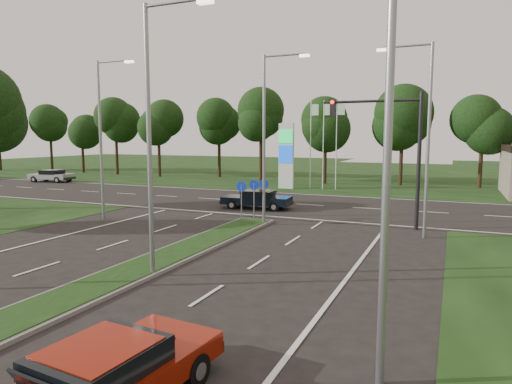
% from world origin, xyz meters
% --- Properties ---
extents(verge_far, '(160.00, 50.00, 0.02)m').
position_xyz_m(verge_far, '(0.00, 55.00, 0.00)').
color(verge_far, black).
rests_on(verge_far, ground).
extents(cross_road, '(160.00, 12.00, 0.02)m').
position_xyz_m(cross_road, '(0.00, 24.00, 0.00)').
color(cross_road, black).
rests_on(cross_road, ground).
extents(median_kerb, '(2.00, 26.00, 0.12)m').
position_xyz_m(median_kerb, '(0.00, 4.00, 0.06)').
color(median_kerb, slate).
rests_on(median_kerb, ground).
extents(streetlight_median_near, '(2.53, 0.22, 9.00)m').
position_xyz_m(streetlight_median_near, '(1.00, 6.00, 5.08)').
color(streetlight_median_near, gray).
rests_on(streetlight_median_near, ground).
extents(streetlight_median_far, '(2.53, 0.22, 9.00)m').
position_xyz_m(streetlight_median_far, '(1.00, 16.00, 5.08)').
color(streetlight_median_far, gray).
rests_on(streetlight_median_far, ground).
extents(streetlight_left_far, '(2.53, 0.22, 9.00)m').
position_xyz_m(streetlight_left_far, '(-8.30, 14.00, 5.08)').
color(streetlight_left_far, gray).
rests_on(streetlight_left_far, ground).
extents(streetlight_right_far, '(2.53, 0.22, 9.00)m').
position_xyz_m(streetlight_right_far, '(8.80, 16.00, 5.08)').
color(streetlight_right_far, gray).
rests_on(streetlight_right_far, ground).
extents(streetlight_right_near, '(2.53, 0.22, 9.00)m').
position_xyz_m(streetlight_right_near, '(8.80, 2.00, 5.08)').
color(streetlight_right_near, gray).
rests_on(streetlight_right_near, ground).
extents(traffic_signal, '(5.10, 0.42, 7.00)m').
position_xyz_m(traffic_signal, '(7.19, 18.00, 4.65)').
color(traffic_signal, black).
rests_on(traffic_signal, ground).
extents(median_signs, '(1.16, 1.76, 2.38)m').
position_xyz_m(median_signs, '(0.00, 16.40, 1.71)').
color(median_signs, gray).
rests_on(median_signs, ground).
extents(gas_pylon, '(5.80, 1.26, 8.00)m').
position_xyz_m(gas_pylon, '(-3.79, 33.05, 3.20)').
color(gas_pylon, silver).
rests_on(gas_pylon, ground).
extents(treeline_far, '(6.00, 6.00, 9.90)m').
position_xyz_m(treeline_far, '(0.10, 39.93, 6.83)').
color(treeline_far, black).
rests_on(treeline_far, ground).
extents(red_sedan, '(2.29, 4.73, 1.26)m').
position_xyz_m(red_sedan, '(4.80, -0.86, 0.68)').
color(red_sedan, maroon).
rests_on(red_sedan, ground).
extents(navy_sedan, '(4.63, 2.22, 1.23)m').
position_xyz_m(navy_sedan, '(-1.74, 20.97, 0.66)').
color(navy_sedan, black).
rests_on(navy_sedan, ground).
extents(far_car_a, '(4.77, 2.51, 1.31)m').
position_xyz_m(far_car_a, '(-28.93, 29.00, 0.70)').
color(far_car_a, '#969696').
rests_on(far_car_a, ground).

